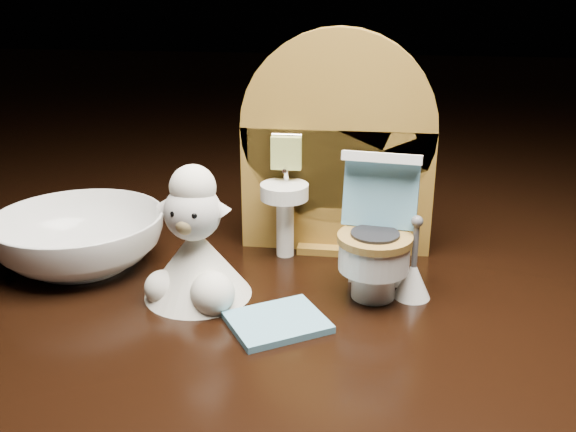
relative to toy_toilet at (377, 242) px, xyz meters
name	(u,v)px	position (x,y,z in m)	size (l,w,h in m)	color
backdrop_panel	(336,157)	(-0.03, 0.06, 0.03)	(0.13, 0.05, 0.15)	olive
toy_toilet	(377,242)	(0.00, 0.00, 0.00)	(0.05, 0.06, 0.09)	white
bath_mat	(277,322)	(-0.05, -0.05, -0.03)	(0.05, 0.04, 0.00)	#62A0BC
toilet_brush	(413,276)	(0.02, -0.01, -0.02)	(0.02, 0.02, 0.05)	white
plush_lamb	(196,252)	(-0.11, -0.02, 0.00)	(0.06, 0.06, 0.08)	silver
ceramic_bowl	(80,240)	(-0.19, 0.01, -0.01)	(0.11, 0.11, 0.03)	white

